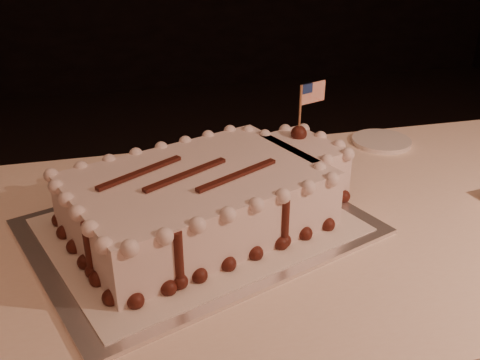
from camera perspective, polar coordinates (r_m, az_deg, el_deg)
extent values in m
cube|color=silver|center=(1.01, -4.44, -5.00)|extent=(0.71, 0.62, 0.01)
cube|color=silver|center=(1.00, -4.45, -4.75)|extent=(0.63, 0.56, 0.00)
cube|color=silver|center=(0.98, -4.56, -2.08)|extent=(0.52, 0.43, 0.11)
cube|color=silver|center=(1.11, 6.77, 1.46)|extent=(0.16, 0.19, 0.11)
sphere|color=#491A12|center=(0.82, -11.09, -12.52)|extent=(0.03, 0.03, 0.03)
sphere|color=#491A12|center=(0.84, -7.64, -11.31)|extent=(0.03, 0.03, 0.03)
sphere|color=#491A12|center=(0.86, -4.36, -10.11)|extent=(0.03, 0.03, 0.03)
sphere|color=#491A12|center=(0.88, -1.26, -8.94)|extent=(0.03, 0.03, 0.03)
sphere|color=#491A12|center=(0.91, 1.66, -7.81)|extent=(0.03, 0.03, 0.03)
sphere|color=#491A12|center=(0.93, 4.39, -6.72)|extent=(0.03, 0.03, 0.03)
sphere|color=#491A12|center=(0.97, 6.95, -5.68)|extent=(0.03, 0.03, 0.03)
sphere|color=#491A12|center=(1.00, 9.35, -4.70)|extent=(0.03, 0.03, 0.03)
sphere|color=#491A12|center=(1.03, 8.11, -3.49)|extent=(0.03, 0.03, 0.03)
sphere|color=#491A12|center=(1.06, 8.88, -2.52)|extent=(0.03, 0.03, 0.03)
sphere|color=#491A12|center=(1.10, 10.98, -1.72)|extent=(0.03, 0.03, 0.03)
sphere|color=#491A12|center=(1.13, 10.11, -0.73)|extent=(0.03, 0.03, 0.03)
sphere|color=#491A12|center=(1.17, 8.28, 0.29)|extent=(0.03, 0.03, 0.03)
sphere|color=#491A12|center=(1.20, 6.55, 1.24)|extent=(0.03, 0.03, 0.03)
sphere|color=#491A12|center=(1.20, 4.66, 1.15)|extent=(0.03, 0.03, 0.03)
sphere|color=#491A12|center=(1.17, 2.56, 0.50)|extent=(0.03, 0.03, 0.03)
sphere|color=#491A12|center=(1.19, 0.84, 1.03)|extent=(0.03, 0.03, 0.03)
sphere|color=#491A12|center=(1.19, -1.04, 1.06)|extent=(0.03, 0.03, 0.03)
sphere|color=#491A12|center=(1.16, -3.29, 0.40)|extent=(0.03, 0.03, 0.03)
sphere|color=#491A12|center=(1.14, -5.64, -0.28)|extent=(0.03, 0.03, 0.03)
sphere|color=#491A12|center=(1.12, -8.09, -1.00)|extent=(0.03, 0.03, 0.03)
sphere|color=#491A12|center=(1.10, -10.63, -1.74)|extent=(0.03, 0.03, 0.03)
sphere|color=#491A12|center=(1.08, -13.25, -2.50)|extent=(0.03, 0.03, 0.03)
sphere|color=#491A12|center=(1.07, -15.96, -3.28)|extent=(0.03, 0.03, 0.03)
sphere|color=#491A12|center=(1.05, -18.74, -4.07)|extent=(0.03, 0.03, 0.03)
sphere|color=#491A12|center=(1.01, -18.26, -5.35)|extent=(0.03, 0.03, 0.03)
sphere|color=#491A12|center=(0.97, -17.27, -6.81)|extent=(0.03, 0.03, 0.03)
sphere|color=#491A12|center=(0.92, -16.18, -8.41)|extent=(0.03, 0.03, 0.03)
sphere|color=#491A12|center=(0.88, -14.97, -10.16)|extent=(0.03, 0.03, 0.03)
sphere|color=#491A12|center=(0.84, -13.61, -12.09)|extent=(0.03, 0.03, 0.03)
sphere|color=silver|center=(0.77, -11.69, -7.14)|extent=(0.03, 0.03, 0.03)
sphere|color=silver|center=(0.79, -8.04, -5.97)|extent=(0.03, 0.03, 0.03)
sphere|color=silver|center=(0.81, -4.58, -4.83)|extent=(0.03, 0.03, 0.03)
sphere|color=silver|center=(0.83, -1.32, -3.73)|extent=(0.03, 0.03, 0.03)
sphere|color=silver|center=(0.86, 1.74, -2.69)|extent=(0.03, 0.03, 0.03)
sphere|color=silver|center=(0.89, 4.60, -1.71)|extent=(0.03, 0.03, 0.03)
sphere|color=silver|center=(0.92, 7.27, -0.79)|extent=(0.03, 0.03, 0.03)
sphere|color=silver|center=(0.95, 9.75, 0.07)|extent=(0.03, 0.03, 0.03)
sphere|color=silver|center=(0.99, 8.46, 1.17)|extent=(0.03, 0.03, 0.03)
sphere|color=silver|center=(1.02, 9.24, 2.03)|extent=(0.03, 0.03, 0.03)
sphere|color=silver|center=(1.06, 11.41, 2.70)|extent=(0.03, 0.03, 0.03)
sphere|color=silver|center=(1.09, 10.50, 3.59)|extent=(0.03, 0.03, 0.03)
sphere|color=silver|center=(1.13, 8.59, 4.50)|extent=(0.03, 0.03, 0.03)
sphere|color=silver|center=(1.17, 6.79, 5.36)|extent=(0.03, 0.03, 0.03)
sphere|color=silver|center=(1.16, 4.83, 5.30)|extent=(0.03, 0.03, 0.03)
sphere|color=silver|center=(1.13, 2.66, 4.74)|extent=(0.03, 0.03, 0.03)
sphere|color=silver|center=(1.15, 0.87, 5.20)|extent=(0.03, 0.03, 0.03)
sphere|color=silver|center=(1.15, -1.08, 5.23)|extent=(0.03, 0.03, 0.03)
sphere|color=silver|center=(1.12, -3.42, 4.65)|extent=(0.03, 0.03, 0.03)
sphere|color=silver|center=(1.10, -5.86, 4.03)|extent=(0.03, 0.03, 0.03)
sphere|color=silver|center=(1.08, -8.40, 3.38)|extent=(0.03, 0.03, 0.03)
sphere|color=silver|center=(1.06, -11.04, 2.69)|extent=(0.03, 0.03, 0.03)
sphere|color=silver|center=(1.04, -13.78, 1.98)|extent=(0.03, 0.03, 0.03)
sphere|color=silver|center=(1.02, -16.60, 1.23)|extent=(0.03, 0.03, 0.03)
sphere|color=silver|center=(1.01, -19.50, 0.46)|extent=(0.03, 0.03, 0.03)
sphere|color=silver|center=(0.97, -19.04, -0.67)|extent=(0.03, 0.03, 0.03)
sphere|color=silver|center=(0.92, -18.04, -1.97)|extent=(0.03, 0.03, 0.03)
sphere|color=silver|center=(0.87, -16.94, -3.40)|extent=(0.03, 0.03, 0.03)
sphere|color=silver|center=(0.83, -15.71, -5.00)|extent=(0.03, 0.03, 0.03)
sphere|color=silver|center=(0.78, -14.34, -6.77)|extent=(0.03, 0.03, 0.03)
cylinder|color=#491A12|center=(0.82, -6.54, -8.40)|extent=(0.01, 0.01, 0.10)
sphere|color=#491A12|center=(0.85, -6.39, -10.73)|extent=(0.03, 0.03, 0.03)
cylinder|color=#491A12|center=(0.92, 4.83, -4.27)|extent=(0.01, 0.01, 0.10)
sphere|color=#491A12|center=(0.94, 4.73, -6.47)|extent=(0.03, 0.03, 0.03)
cylinder|color=#491A12|center=(1.04, 8.77, -0.49)|extent=(0.01, 0.01, 0.10)
sphere|color=#491A12|center=(1.06, 8.61, -2.51)|extent=(0.03, 0.03, 0.03)
cylinder|color=#491A12|center=(1.17, 7.31, 2.84)|extent=(0.01, 0.01, 0.10)
sphere|color=#491A12|center=(1.19, 7.20, 0.99)|extent=(0.03, 0.03, 0.03)
cylinder|color=#491A12|center=(1.18, 0.29, 3.32)|extent=(0.01, 0.01, 0.10)
sphere|color=#491A12|center=(1.20, 0.28, 1.48)|extent=(0.03, 0.03, 0.03)
cylinder|color=#491A12|center=(1.09, -8.55, 0.97)|extent=(0.01, 0.01, 0.10)
sphere|color=#491A12|center=(1.11, -8.41, -0.98)|extent=(0.03, 0.03, 0.03)
cylinder|color=#491A12|center=(1.03, -18.74, -1.85)|extent=(0.01, 0.01, 0.10)
sphere|color=#491A12|center=(1.05, -18.41, -3.86)|extent=(0.03, 0.03, 0.03)
cylinder|color=#491A12|center=(0.87, -15.79, -7.12)|extent=(0.01, 0.01, 0.10)
sphere|color=#491A12|center=(0.89, -15.45, -9.36)|extent=(0.03, 0.03, 0.03)
cube|color=#491A12|center=(0.96, -10.59, 0.80)|extent=(0.16, 0.11, 0.01)
cube|color=#491A12|center=(0.94, -5.78, 0.60)|extent=(0.16, 0.10, 0.01)
cube|color=#491A12|center=(0.94, -0.29, 0.55)|extent=(0.16, 0.10, 0.01)
sphere|color=#491A12|center=(1.11, 6.29, 4.95)|extent=(0.03, 0.03, 0.03)
cylinder|color=#A36A46|center=(1.10, 6.39, 6.88)|extent=(0.00, 0.00, 0.13)
cube|color=#DB441E|center=(1.11, 7.81, 9.23)|extent=(0.06, 0.02, 0.04)
cube|color=navy|center=(1.09, 7.17, 9.66)|extent=(0.03, 0.01, 0.02)
cylinder|color=white|center=(1.42, 14.85, 4.02)|extent=(0.15, 0.15, 0.01)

